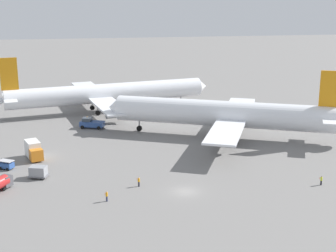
{
  "coord_description": "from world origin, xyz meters",
  "views": [
    {
      "loc": [
        -16.4,
        -74.1,
        31.59
      ],
      "look_at": [
        2.02,
        27.09,
        4.0
      ],
      "focal_mm": 52.58,
      "sensor_mm": 36.0,
      "label": 1
    }
  ],
  "objects_px": {
    "gse_catering_truck_tall": "(34,150)",
    "ground_crew_wing_walker_right": "(107,196)",
    "airliner_being_pushed": "(224,114)",
    "gse_baggage_cart_trailing": "(6,165)",
    "pushback_tug": "(92,123)",
    "airliner_at_gate_left": "(106,94)",
    "ground_crew_ramp_agent_by_cones": "(139,182)",
    "gse_container_dolly_flat": "(38,172)",
    "ground_crew_marshaller_foreground": "(321,180)"
  },
  "relations": [
    {
      "from": "gse_catering_truck_tall",
      "to": "ground_crew_wing_walker_right",
      "type": "xyz_separation_m",
      "value": [
        12.95,
        -23.52,
        -0.86
      ]
    },
    {
      "from": "airliner_being_pushed",
      "to": "gse_baggage_cart_trailing",
      "type": "relative_size",
      "value": 16.47
    },
    {
      "from": "gse_catering_truck_tall",
      "to": "pushback_tug",
      "type": "bearing_deg",
      "value": 60.79
    },
    {
      "from": "gse_catering_truck_tall",
      "to": "airliner_at_gate_left",
      "type": "bearing_deg",
      "value": 66.61
    },
    {
      "from": "airliner_at_gate_left",
      "to": "airliner_being_pushed",
      "type": "distance_m",
      "value": 39.0
    },
    {
      "from": "gse_catering_truck_tall",
      "to": "ground_crew_ramp_agent_by_cones",
      "type": "height_order",
      "value": "gse_catering_truck_tall"
    },
    {
      "from": "gse_container_dolly_flat",
      "to": "ground_crew_ramp_agent_by_cones",
      "type": "xyz_separation_m",
      "value": [
        17.08,
        -7.21,
        -0.3
      ]
    },
    {
      "from": "gse_container_dolly_flat",
      "to": "gse_catering_truck_tall",
      "type": "height_order",
      "value": "gse_catering_truck_tall"
    },
    {
      "from": "ground_crew_wing_walker_right",
      "to": "gse_container_dolly_flat",
      "type": "bearing_deg",
      "value": 132.22
    },
    {
      "from": "airliner_at_gate_left",
      "to": "pushback_tug",
      "type": "height_order",
      "value": "airliner_at_gate_left"
    },
    {
      "from": "ground_crew_marshaller_foreground",
      "to": "ground_crew_ramp_agent_by_cones",
      "type": "height_order",
      "value": "ground_crew_ramp_agent_by_cones"
    },
    {
      "from": "gse_container_dolly_flat",
      "to": "airliner_being_pushed",
      "type": "bearing_deg",
      "value": 25.74
    },
    {
      "from": "gse_container_dolly_flat",
      "to": "gse_baggage_cart_trailing",
      "type": "height_order",
      "value": "gse_container_dolly_flat"
    },
    {
      "from": "gse_container_dolly_flat",
      "to": "ground_crew_marshaller_foreground",
      "type": "xyz_separation_m",
      "value": [
        47.88,
        -12.16,
        -0.34
      ]
    },
    {
      "from": "airliner_at_gate_left",
      "to": "ground_crew_ramp_agent_by_cones",
      "type": "distance_m",
      "value": 56.63
    },
    {
      "from": "airliner_being_pushed",
      "to": "ground_crew_wing_walker_right",
      "type": "bearing_deg",
      "value": -131.93
    },
    {
      "from": "airliner_at_gate_left",
      "to": "airliner_being_pushed",
      "type": "relative_size",
      "value": 1.16
    },
    {
      "from": "airliner_at_gate_left",
      "to": "ground_crew_wing_walker_right",
      "type": "bearing_deg",
      "value": -93.32
    },
    {
      "from": "airliner_being_pushed",
      "to": "ground_crew_ramp_agent_by_cones",
      "type": "distance_m",
      "value": 35.12
    },
    {
      "from": "airliner_being_pushed",
      "to": "gse_baggage_cart_trailing",
      "type": "height_order",
      "value": "airliner_being_pushed"
    },
    {
      "from": "airliner_being_pushed",
      "to": "gse_container_dolly_flat",
      "type": "height_order",
      "value": "airliner_being_pushed"
    },
    {
      "from": "gse_container_dolly_flat",
      "to": "ground_crew_ramp_agent_by_cones",
      "type": "distance_m",
      "value": 18.54
    },
    {
      "from": "gse_container_dolly_flat",
      "to": "pushback_tug",
      "type": "bearing_deg",
      "value": 72.28
    },
    {
      "from": "pushback_tug",
      "to": "gse_baggage_cart_trailing",
      "type": "distance_m",
      "value": 31.41
    },
    {
      "from": "airliner_at_gate_left",
      "to": "gse_catering_truck_tall",
      "type": "relative_size",
      "value": 9.53
    },
    {
      "from": "airliner_being_pushed",
      "to": "gse_catering_truck_tall",
      "type": "relative_size",
      "value": 8.24
    },
    {
      "from": "airliner_being_pushed",
      "to": "ground_crew_ramp_agent_by_cones",
      "type": "bearing_deg",
      "value": -130.72
    },
    {
      "from": "ground_crew_ramp_agent_by_cones",
      "to": "pushback_tug",
      "type": "bearing_deg",
      "value": 99.61
    },
    {
      "from": "gse_baggage_cart_trailing",
      "to": "ground_crew_marshaller_foreground",
      "type": "bearing_deg",
      "value": -18.32
    },
    {
      "from": "gse_container_dolly_flat",
      "to": "ground_crew_wing_walker_right",
      "type": "distance_m",
      "value": 16.88
    },
    {
      "from": "gse_baggage_cart_trailing",
      "to": "gse_catering_truck_tall",
      "type": "distance_m",
      "value": 7.05
    },
    {
      "from": "airliner_being_pushed",
      "to": "gse_catering_truck_tall",
      "type": "height_order",
      "value": "airliner_being_pushed"
    },
    {
      "from": "pushback_tug",
      "to": "gse_catering_truck_tall",
      "type": "xyz_separation_m",
      "value": [
        -11.97,
        -21.42,
        0.54
      ]
    },
    {
      "from": "airliner_being_pushed",
      "to": "pushback_tug",
      "type": "distance_m",
      "value": 32.54
    },
    {
      "from": "pushback_tug",
      "to": "ground_crew_ramp_agent_by_cones",
      "type": "distance_m",
      "value": 40.21
    },
    {
      "from": "airliner_at_gate_left",
      "to": "ground_crew_ramp_agent_by_cones",
      "type": "height_order",
      "value": "airliner_at_gate_left"
    },
    {
      "from": "gse_container_dolly_flat",
      "to": "gse_baggage_cart_trailing",
      "type": "distance_m",
      "value": 8.46
    },
    {
      "from": "airliner_being_pushed",
      "to": "ground_crew_marshaller_foreground",
      "type": "distance_m",
      "value": 32.69
    },
    {
      "from": "pushback_tug",
      "to": "gse_baggage_cart_trailing",
      "type": "relative_size",
      "value": 2.81
    },
    {
      "from": "gse_container_dolly_flat",
      "to": "gse_baggage_cart_trailing",
      "type": "xyz_separation_m",
      "value": [
        -6.2,
        5.75,
        -0.31
      ]
    },
    {
      "from": "gse_baggage_cart_trailing",
      "to": "ground_crew_marshaller_foreground",
      "type": "distance_m",
      "value": 56.97
    },
    {
      "from": "airliner_at_gate_left",
      "to": "ground_crew_ramp_agent_by_cones",
      "type": "relative_size",
      "value": 35.72
    },
    {
      "from": "pushback_tug",
      "to": "ground_crew_marshaller_foreground",
      "type": "xyz_separation_m",
      "value": [
        37.52,
        -44.59,
        -0.39
      ]
    },
    {
      "from": "pushback_tug",
      "to": "airliner_being_pushed",
      "type": "bearing_deg",
      "value": -24.22
    },
    {
      "from": "airliner_being_pushed",
      "to": "airliner_at_gate_left",
      "type": "bearing_deg",
      "value": 129.65
    },
    {
      "from": "pushback_tug",
      "to": "ground_crew_ramp_agent_by_cones",
      "type": "relative_size",
      "value": 5.27
    },
    {
      "from": "gse_catering_truck_tall",
      "to": "ground_crew_marshaller_foreground",
      "type": "bearing_deg",
      "value": -25.09
    },
    {
      "from": "gse_baggage_cart_trailing",
      "to": "airliner_at_gate_left",
      "type": "bearing_deg",
      "value": 64.09
    },
    {
      "from": "ground_crew_wing_walker_right",
      "to": "pushback_tug",
      "type": "bearing_deg",
      "value": 91.24
    },
    {
      "from": "airliner_at_gate_left",
      "to": "airliner_being_pushed",
      "type": "xyz_separation_m",
      "value": [
        24.89,
        -30.03,
        0.22
      ]
    }
  ]
}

